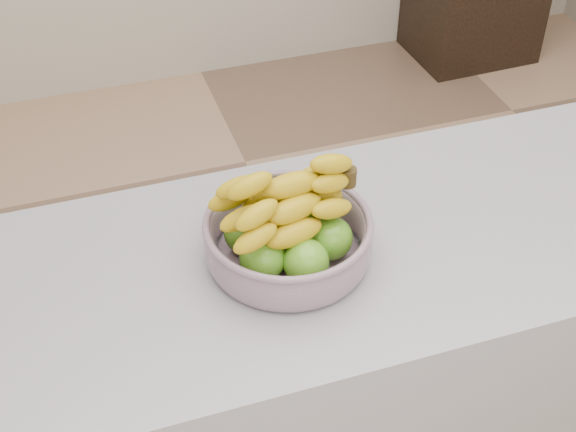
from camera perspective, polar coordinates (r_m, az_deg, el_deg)
name	(u,v)px	position (r m, az deg, el deg)	size (l,w,h in m)	color
ground	(361,395)	(2.43, 5.19, -12.58)	(4.00, 4.00, 0.00)	tan
counter	(419,369)	(1.92, 9.29, -10.72)	(2.00, 0.60, 0.90)	gray
fruit_bowl	(288,233)	(1.46, -0.01, -1.22)	(0.31, 0.31, 0.19)	#99A2B8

